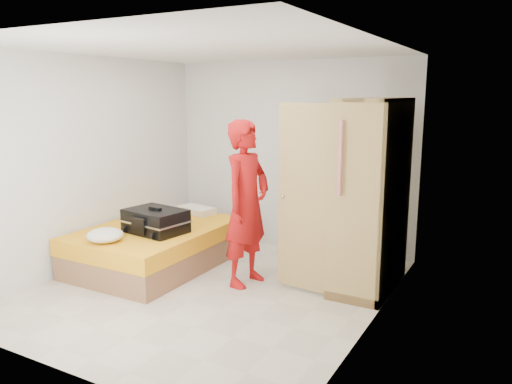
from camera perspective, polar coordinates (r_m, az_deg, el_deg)
The scene contains 7 objects.
room at distance 5.37m, azimuth -5.18°, elevation 2.11°, with size 4.00×4.02×2.60m.
bed at distance 6.46m, azimuth -11.36°, elevation -6.08°, with size 1.42×2.02×0.50m.
wardrobe at distance 5.59m, azimuth 12.41°, elevation -0.90°, with size 1.17×1.20×2.10m.
person at distance 5.58m, azimuth -1.07°, elevation -1.33°, with size 0.68×0.45×1.87m, color red.
suitcase at distance 6.13m, azimuth -11.42°, elevation -3.27°, with size 0.79×0.63×0.31m.
round_cushion at distance 5.89m, azimuth -16.88°, elevation -4.75°, with size 0.41×0.41×0.15m, color white.
pillow at distance 7.01m, azimuth -6.76°, elevation -2.07°, with size 0.53×0.27×0.10m, color white.
Camera 1 is at (2.98, -4.39, 2.14)m, focal length 35.00 mm.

